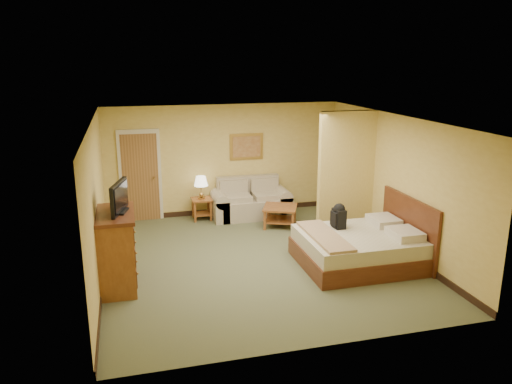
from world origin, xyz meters
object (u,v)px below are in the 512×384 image
object	(u,v)px
loveseat	(251,204)
bed	(363,247)
coffee_table	(280,212)
dresser	(117,250)

from	to	relation	value
loveseat	bed	xyz separation A→B (m)	(1.29, -3.23, 0.02)
coffee_table	bed	size ratio (longest dim) A/B	0.43
coffee_table	dresser	world-z (taller)	dresser
loveseat	coffee_table	distance (m)	0.97
coffee_table	dresser	bearing A→B (deg)	-147.28
loveseat	bed	world-z (taller)	bed
loveseat	bed	distance (m)	3.48
coffee_table	bed	distance (m)	2.52
loveseat	dresser	bearing A→B (deg)	-134.28
coffee_table	dresser	distance (m)	4.12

